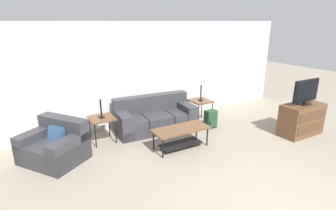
{
  "coord_description": "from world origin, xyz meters",
  "views": [
    {
      "loc": [
        -2.83,
        -1.61,
        2.59
      ],
      "look_at": [
        -0.07,
        3.27,
        0.8
      ],
      "focal_mm": 28.0,
      "sensor_mm": 36.0,
      "label": 1
    }
  ],
  "objects": [
    {
      "name": "table_lamp_left",
      "position": [
        -1.43,
        3.82,
        1.11
      ],
      "size": [
        0.24,
        0.24,
        0.68
      ],
      "color": "black",
      "rests_on": "side_table_left"
    },
    {
      "name": "coffee_table",
      "position": [
        -0.07,
        2.69,
        0.33
      ],
      "size": [
        1.22,
        0.52,
        0.45
      ],
      "color": "brown",
      "rests_on": "ground_plane"
    },
    {
      "name": "television",
      "position": [
        2.79,
        1.89,
        1.06
      ],
      "size": [
        0.82,
        0.2,
        0.59
      ],
      "color": "black",
      "rests_on": "tv_console"
    },
    {
      "name": "side_table_right",
      "position": [
        1.26,
        3.82,
        0.51
      ],
      "size": [
        0.53,
        0.55,
        0.57
      ],
      "color": "brown",
      "rests_on": "ground_plane"
    },
    {
      "name": "table_lamp_right",
      "position": [
        1.26,
        3.82,
        1.11
      ],
      "size": [
        0.24,
        0.24,
        0.68
      ],
      "color": "black",
      "rests_on": "side_table_right"
    },
    {
      "name": "tv_console",
      "position": [
        2.79,
        1.89,
        0.38
      ],
      "size": [
        1.07,
        0.52,
        0.75
      ],
      "color": "brown",
      "rests_on": "ground_plane"
    },
    {
      "name": "wall_back",
      "position": [
        0.0,
        4.49,
        1.3
      ],
      "size": [
        8.88,
        0.06,
        2.6
      ],
      "color": "white",
      "rests_on": "ground_plane"
    },
    {
      "name": "couch",
      "position": [
        -0.09,
        3.89,
        0.3
      ],
      "size": [
        2.0,
        0.99,
        0.82
      ],
      "color": "#38383D",
      "rests_on": "ground_plane"
    },
    {
      "name": "armchair",
      "position": [
        -2.47,
        3.45,
        0.29
      ],
      "size": [
        1.36,
        1.41,
        0.8
      ],
      "color": "#38383D",
      "rests_on": "ground_plane"
    },
    {
      "name": "backpack",
      "position": [
        1.2,
        3.29,
        0.22
      ],
      "size": [
        0.28,
        0.28,
        0.45
      ],
      "color": "#23472D",
      "rests_on": "ground_plane"
    },
    {
      "name": "side_table_left",
      "position": [
        -1.43,
        3.82,
        0.51
      ],
      "size": [
        0.53,
        0.55,
        0.57
      ],
      "color": "brown",
      "rests_on": "ground_plane"
    }
  ]
}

